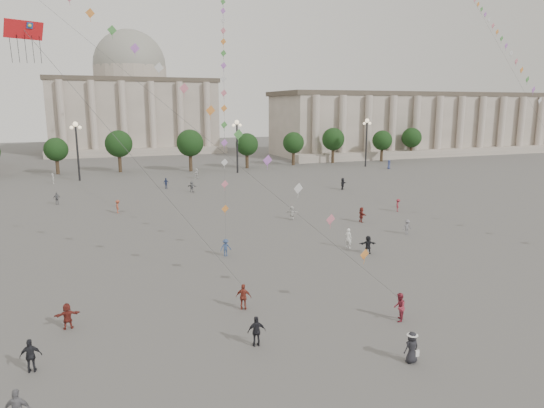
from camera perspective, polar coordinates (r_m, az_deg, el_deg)
name	(u,v)px	position (r m, az deg, el deg)	size (l,w,h in m)	color
ground	(330,331)	(30.50, 6.82, -14.59)	(360.00, 360.00, 0.00)	#514E4C
hall_east	(413,124)	(147.29, 16.27, 9.08)	(84.00, 26.22, 17.20)	gray
hall_central	(132,103)	(154.00, -16.10, 11.33)	(48.30, 34.30, 35.50)	gray
tree_row	(156,145)	(103.35, -13.46, 6.72)	(137.12, 5.12, 8.00)	#332519
lamp_post_mid_west	(77,140)	(94.45, -22.00, 6.98)	(2.00, 0.90, 10.65)	#262628
lamp_post_mid_east	(237,137)	(98.44, -4.14, 7.92)	(2.00, 0.90, 10.65)	#262628
lamp_post_far_east	(367,134)	(110.73, 11.07, 8.13)	(2.00, 0.90, 10.65)	#262628
person_crowd_0	(166,183)	(81.85, -12.37, 2.41)	(1.02, 0.42, 1.74)	navy
person_crowd_3	(368,245)	(45.51, 11.23, -4.71)	(1.58, 0.50, 1.70)	black
person_crowd_4	(197,173)	(92.05, -8.87, 3.58)	(1.80, 0.57, 1.94)	silver
person_crowd_6	(407,227)	(53.26, 15.61, -2.61)	(1.03, 0.59, 1.59)	slate
person_crowd_7	(292,213)	(57.95, 2.35, -1.04)	(1.54, 0.49, 1.66)	silver
person_crowd_8	(398,205)	(64.48, 14.60, -0.13)	(1.06, 0.61, 1.64)	maroon
person_crowd_9	(343,184)	(79.77, 8.32, 2.38)	(1.76, 0.56, 1.90)	black
person_crowd_10	(53,178)	(93.30, -24.35, 2.76)	(0.66, 0.43, 1.80)	beige
person_crowd_12	(192,187)	(77.60, -9.42, 2.02)	(1.57, 0.50, 1.69)	slate
person_crowd_13	(348,238)	(46.92, 8.97, -3.99)	(0.71, 0.46, 1.94)	white
person_crowd_16	(57,198)	(73.23, -24.00, 0.61)	(0.98, 0.41, 1.68)	slate
person_crowd_17	(118,207)	(64.50, -17.68, -0.28)	(1.08, 0.62, 1.68)	#9F422B
person_crowd_18	(361,215)	(57.62, 10.48, -1.23)	(1.65, 0.52, 1.78)	maroon
person_crowd_19	(389,164)	(108.04, 13.58, 4.54)	(0.94, 0.61, 1.93)	navy
tourist_0	(244,297)	(32.85, -3.37, -10.86)	(1.04, 0.43, 1.78)	maroon
tourist_1	(257,331)	(28.24, -1.82, -14.74)	(1.04, 0.43, 1.77)	black
tourist_2	(67,316)	(32.69, -22.94, -12.04)	(1.51, 0.48, 1.63)	maroon
tourist_4	(31,356)	(28.56, -26.50, -15.68)	(1.05, 0.44, 1.79)	black
kite_flyer_0	(399,307)	(32.18, 14.75, -11.66)	(0.90, 0.70, 1.84)	maroon
kite_flyer_1	(226,248)	(44.12, -5.47, -5.13)	(1.03, 0.59, 1.60)	navy
hat_person	(412,347)	(27.61, 16.13, -15.83)	(0.87, 0.60, 1.71)	black
dragon_kite	(28,45)	(33.68, -26.78, 16.37)	(7.15, 2.88, 20.64)	red
kite_train_east	(513,61)	(74.65, 26.54, 14.78)	(22.46, 43.73, 59.85)	#3F3F3F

